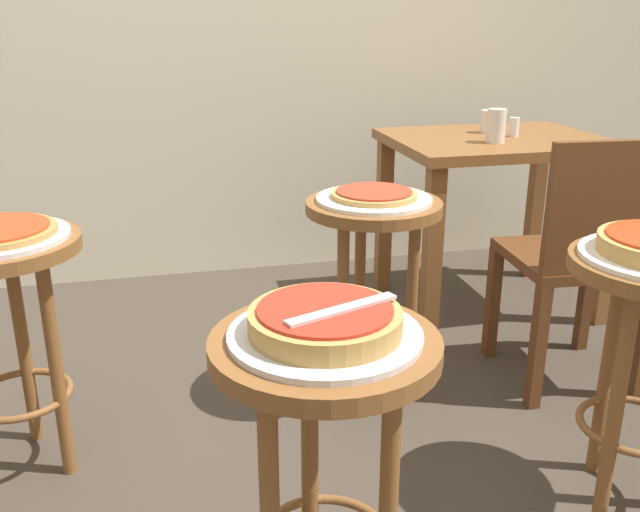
% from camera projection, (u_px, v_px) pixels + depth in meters
% --- Properties ---
extents(ground_plane, '(6.00, 6.00, 0.00)m').
position_uv_depth(ground_plane, '(277.00, 467.00, 1.95)').
color(ground_plane, '#42382D').
extents(stool_foreground, '(0.41, 0.41, 0.66)m').
position_uv_depth(stool_foreground, '(322.00, 420.00, 1.27)').
color(stool_foreground, brown).
rests_on(stool_foreground, ground_plane).
extents(serving_plate_foreground, '(0.34, 0.34, 0.01)m').
position_uv_depth(serving_plate_foreground, '(322.00, 335.00, 1.22)').
color(serving_plate_foreground, silver).
rests_on(serving_plate_foreground, stool_foreground).
extents(pizza_foreground, '(0.27, 0.27, 0.05)m').
position_uv_depth(pizza_foreground, '(322.00, 320.00, 1.21)').
color(pizza_foreground, tan).
rests_on(pizza_foreground, serving_plate_foreground).
extents(stool_leftside, '(0.41, 0.41, 0.66)m').
position_uv_depth(stool_leftside, '(5.00, 300.00, 1.80)').
color(stool_leftside, brown).
rests_on(stool_leftside, ground_plane).
extents(stool_rear, '(0.41, 0.41, 0.66)m').
position_uv_depth(stool_rear, '(373.00, 253.00, 2.15)').
color(stool_rear, brown).
rests_on(stool_rear, ground_plane).
extents(serving_plate_rear, '(0.35, 0.35, 0.01)m').
position_uv_depth(serving_plate_rear, '(374.00, 199.00, 2.09)').
color(serving_plate_rear, white).
rests_on(serving_plate_rear, stool_rear).
extents(pizza_rear, '(0.26, 0.26, 0.02)m').
position_uv_depth(pizza_rear, '(374.00, 194.00, 2.09)').
color(pizza_rear, tan).
rests_on(pizza_rear, serving_plate_rear).
extents(dining_table, '(0.84, 0.66, 0.72)m').
position_uv_depth(dining_table, '(494.00, 169.00, 2.83)').
color(dining_table, brown).
rests_on(dining_table, ground_plane).
extents(cup_near_edge, '(0.07, 0.07, 0.13)m').
position_uv_depth(cup_near_edge, '(496.00, 126.00, 2.64)').
color(cup_near_edge, silver).
rests_on(cup_near_edge, dining_table).
extents(cup_far_edge, '(0.06, 0.06, 0.09)m').
position_uv_depth(cup_far_edge, '(488.00, 121.00, 2.86)').
color(cup_far_edge, silver).
rests_on(cup_far_edge, dining_table).
extents(condiment_shaker, '(0.04, 0.04, 0.08)m').
position_uv_depth(condiment_shaker, '(514.00, 127.00, 2.78)').
color(condiment_shaker, white).
rests_on(condiment_shaker, dining_table).
extents(wooden_chair, '(0.43, 0.43, 0.85)m').
position_uv_depth(wooden_chair, '(583.00, 254.00, 2.22)').
color(wooden_chair, '#5B3319').
rests_on(wooden_chair, ground_plane).
extents(pizza_server_knife, '(0.21, 0.10, 0.01)m').
position_uv_depth(pizza_server_knife, '(342.00, 309.00, 1.19)').
color(pizza_server_knife, silver).
rests_on(pizza_server_knife, pizza_foreground).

